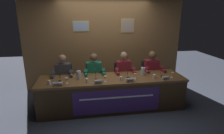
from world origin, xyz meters
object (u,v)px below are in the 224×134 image
(water_pitcher_left_side, at_px, (79,75))
(microphone_center_left, at_px, (96,76))
(juice_glass_center_right, at_px, (135,75))
(microphone_far_right, at_px, (161,73))
(panelist_far_right, at_px, (152,71))
(water_cup_far_right, at_px, (154,77))
(chair_far_right, at_px, (149,78))
(chair_far_left, at_px, (65,83))
(chair_center_right, at_px, (122,80))
(juice_glass_far_right, at_px, (172,74))
(conference_table, at_px, (113,89))
(nameplate_center_right, at_px, (130,80))
(chair_center_left, at_px, (94,82))
(panelist_center_right, at_px, (124,72))
(water_cup_far_left, at_px, (49,83))
(water_pitcher_right_side, at_px, (143,71))
(panelist_center_left, at_px, (94,74))
(juice_glass_far_left, at_px, (67,80))
(water_cup_center_left, at_px, (87,81))
(juice_glass_center_left, at_px, (105,78))
(water_cup_center_right, at_px, (121,79))
(panelist_far_left, at_px, (63,75))
(nameplate_far_left, at_px, (58,84))
(nameplate_far_right, at_px, (166,78))
(nameplate_center_left, at_px, (98,82))
(microphone_far_left, at_px, (60,78))

(water_pitcher_left_side, bearing_deg, microphone_center_left, -10.90)
(juice_glass_center_right, height_order, microphone_far_right, microphone_far_right)
(panelist_far_right, xyz_separation_m, water_cup_far_right, (-0.19, -0.61, 0.07))
(chair_far_right, bearing_deg, chair_far_left, 180.00)
(chair_far_left, height_order, panelist_far_right, panelist_far_right)
(chair_center_right, bearing_deg, panelist_far_right, -14.85)
(juice_glass_far_right, distance_m, water_cup_far_right, 0.41)
(conference_table, xyz_separation_m, nameplate_center_right, (0.34, -0.22, 0.27))
(conference_table, relative_size, chair_center_left, 3.69)
(panelist_center_right, bearing_deg, microphone_far_right, -32.51)
(water_cup_far_left, relative_size, water_pitcher_right_side, 0.40)
(panelist_center_left, bearing_deg, juice_glass_far_left, -134.37)
(panelist_center_left, bearing_deg, water_cup_far_left, -147.04)
(water_cup_center_left, bearing_deg, chair_center_left, 76.63)
(chair_far_left, relative_size, water_cup_far_left, 10.53)
(water_pitcher_left_side, bearing_deg, water_cup_center_left, -54.08)
(juice_glass_center_right, bearing_deg, chair_center_right, 99.13)
(juice_glass_center_left, height_order, water_cup_center_right, juice_glass_center_left)
(panelist_far_left, xyz_separation_m, juice_glass_far_right, (2.47, -0.64, 0.11))
(water_cup_far_left, bearing_deg, microphone_far_right, 3.10)
(nameplate_far_left, distance_m, water_cup_center_right, 1.34)
(nameplate_far_right, bearing_deg, nameplate_center_right, -179.04)
(panelist_center_right, distance_m, juice_glass_far_right, 1.16)
(nameplate_center_right, height_order, panelist_far_right, panelist_far_right)
(chair_center_left, relative_size, juice_glass_center_left, 7.22)
(panelist_center_right, relative_size, water_pitcher_right_side, 5.82)
(panelist_far_right, bearing_deg, nameplate_far_right, -88.06)
(juice_glass_center_left, distance_m, juice_glass_far_right, 1.53)
(chair_center_right, bearing_deg, microphone_center_left, -137.99)
(water_pitcher_right_side, bearing_deg, juice_glass_far_left, -171.36)
(juice_glass_far_left, xyz_separation_m, nameplate_far_right, (2.14, -0.10, -0.05))
(nameplate_far_left, xyz_separation_m, water_cup_center_right, (1.33, 0.12, -0.00))
(water_cup_far_left, bearing_deg, microphone_center_left, 9.02)
(nameplate_center_left, height_order, water_pitcher_right_side, water_pitcher_right_side)
(chair_far_right, relative_size, juice_glass_far_right, 7.22)
(nameplate_center_right, bearing_deg, nameplate_center_left, 179.14)
(water_cup_center_left, xyz_separation_m, water_pitcher_right_side, (1.32, 0.27, 0.06))
(microphone_far_left, bearing_deg, nameplate_center_left, -19.61)
(nameplate_center_left, distance_m, nameplate_center_right, 0.68)
(nameplate_far_left, distance_m, water_cup_far_right, 2.10)
(panelist_far_left, relative_size, chair_center_left, 1.37)
(conference_table, distance_m, microphone_far_right, 1.19)
(microphone_center_left, bearing_deg, microphone_far_right, -0.73)
(water_pitcher_left_side, bearing_deg, nameplate_far_left, -140.90)
(nameplate_center_left, xyz_separation_m, juice_glass_center_left, (0.16, 0.10, 0.05))
(juice_glass_center_right, distance_m, microphone_far_right, 0.65)
(chair_center_left, height_order, panelist_center_left, panelist_center_left)
(chair_center_left, xyz_separation_m, chair_far_right, (1.50, 0.00, 0.00))
(juice_glass_far_left, bearing_deg, juice_glass_center_right, 2.00)
(microphone_far_left, relative_size, water_pitcher_right_side, 1.03)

